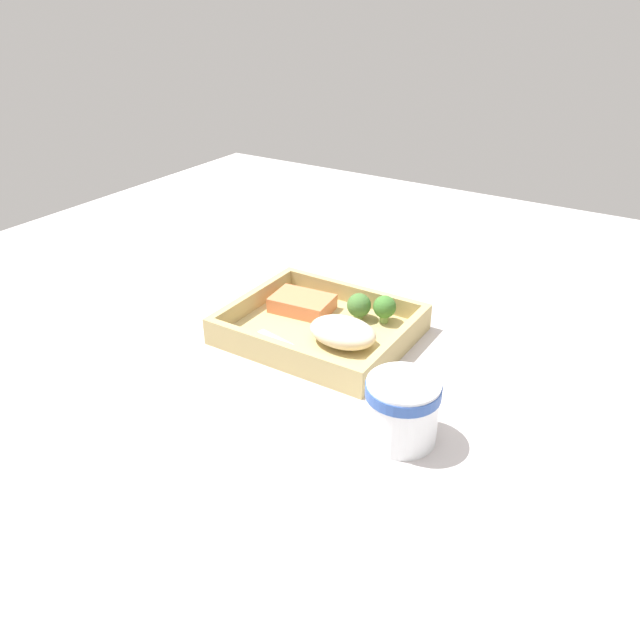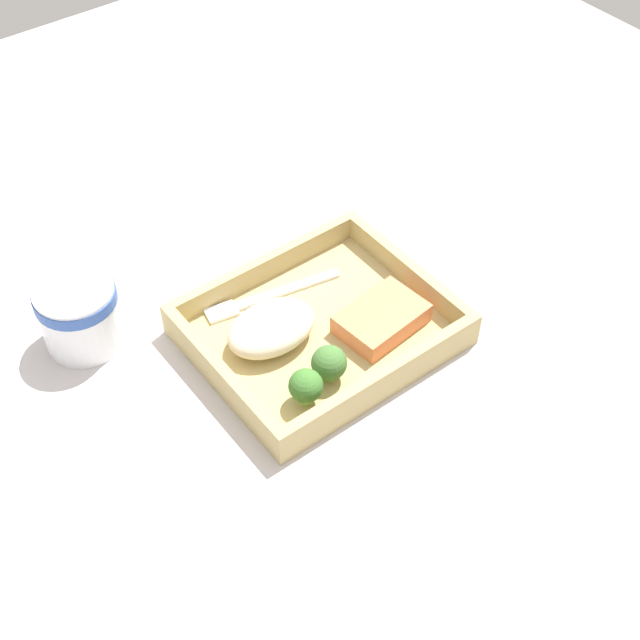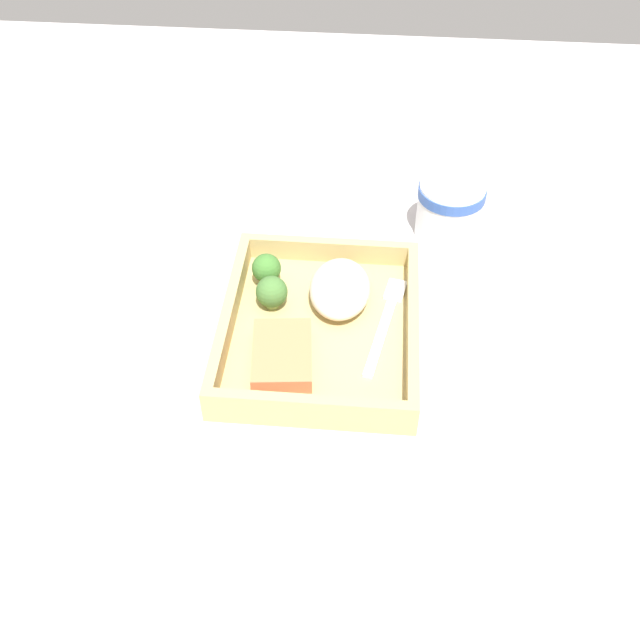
# 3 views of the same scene
# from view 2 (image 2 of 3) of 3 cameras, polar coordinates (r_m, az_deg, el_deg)

# --- Properties ---
(ground_plane) EXTENTS (1.60, 1.60, 0.02)m
(ground_plane) POSITION_cam_2_polar(r_m,az_deg,el_deg) (0.97, 0.00, -1.50)
(ground_plane) COLOR beige
(takeout_tray) EXTENTS (0.26, 0.22, 0.01)m
(takeout_tray) POSITION_cam_2_polar(r_m,az_deg,el_deg) (0.95, 0.00, -0.86)
(takeout_tray) COLOR tan
(takeout_tray) RESTS_ON ground_plane
(tray_rim) EXTENTS (0.26, 0.22, 0.03)m
(tray_rim) POSITION_cam_2_polar(r_m,az_deg,el_deg) (0.94, 0.00, -0.03)
(tray_rim) COLOR tan
(tray_rim) RESTS_ON takeout_tray
(salmon_fillet) EXTENTS (0.10, 0.07, 0.02)m
(salmon_fillet) POSITION_cam_2_polar(r_m,az_deg,el_deg) (0.95, 3.95, 0.08)
(salmon_fillet) COLOR #E47C50
(salmon_fillet) RESTS_ON takeout_tray
(mashed_potatoes) EXTENTS (0.10, 0.07, 0.04)m
(mashed_potatoes) POSITION_cam_2_polar(r_m,az_deg,el_deg) (0.93, -3.13, -0.52)
(mashed_potatoes) COLOR beige
(mashed_potatoes) RESTS_ON takeout_tray
(broccoli_floret_1) EXTENTS (0.03, 0.03, 0.04)m
(broccoli_floret_1) POSITION_cam_2_polar(r_m,az_deg,el_deg) (0.87, -0.91, -4.27)
(broccoli_floret_1) COLOR #749B50
(broccoli_floret_1) RESTS_ON takeout_tray
(broccoli_floret_2) EXTENTS (0.04, 0.04, 0.04)m
(broccoli_floret_2) POSITION_cam_2_polar(r_m,az_deg,el_deg) (0.89, 0.59, -2.79)
(broccoli_floret_2) COLOR #8CAD5B
(broccoli_floret_2) RESTS_ON takeout_tray
(fork) EXTENTS (0.16, 0.05, 0.00)m
(fork) POSITION_cam_2_polar(r_m,az_deg,el_deg) (0.98, -3.56, 1.45)
(fork) COLOR white
(fork) RESTS_ON takeout_tray
(paper_cup) EXTENTS (0.09, 0.09, 0.08)m
(paper_cup) POSITION_cam_2_polar(r_m,az_deg,el_deg) (0.96, -15.17, 0.48)
(paper_cup) COLOR white
(paper_cup) RESTS_ON ground_plane
(receipt_slip) EXTENTS (0.14, 0.16, 0.00)m
(receipt_slip) POSITION_cam_2_polar(r_m,az_deg,el_deg) (1.10, 8.88, 5.93)
(receipt_slip) COLOR white
(receipt_slip) RESTS_ON ground_plane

